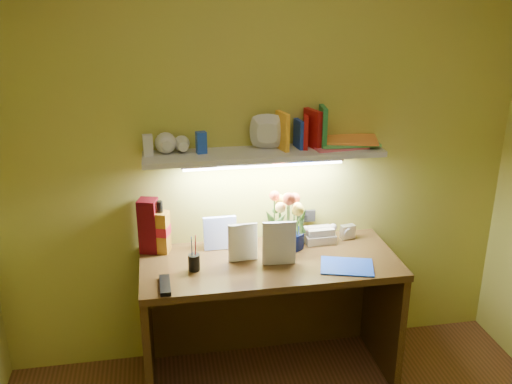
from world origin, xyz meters
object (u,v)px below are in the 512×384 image
telephone (319,233)px  desk_clock (348,232)px  flower_bouquet (288,219)px  whisky_bottle (161,227)px  desk (269,319)px

telephone → desk_clock: size_ratio=2.07×
telephone → desk_clock: telephone is taller
flower_bouquet → whisky_bottle: bearing=175.7°
desk_clock → whisky_bottle: (-1.08, 0.01, 0.11)m
telephone → whisky_bottle: (-0.90, 0.03, 0.10)m
flower_bouquet → whisky_bottle: 0.71m
flower_bouquet → whisky_bottle: flower_bouquet is taller
desk_clock → flower_bouquet: bearing=176.5°
telephone → whisky_bottle: bearing=176.8°
desk → flower_bouquet: 0.58m
desk → flower_bouquet: (0.13, 0.15, 0.54)m
desk_clock → whisky_bottle: bearing=169.7°
desk → telephone: 0.57m
telephone → whisky_bottle: size_ratio=0.57×
desk → whisky_bottle: 0.81m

